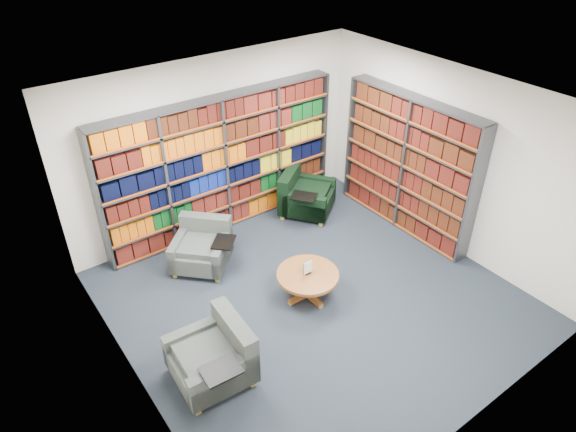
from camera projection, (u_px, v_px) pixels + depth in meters
room_shell at (317, 214)px, 6.36m from camera, size 5.02×5.02×2.82m
bookshelf_back at (223, 165)px, 8.10m from camera, size 4.00×0.28×2.20m
bookshelf_right at (407, 165)px, 8.09m from camera, size 0.28×2.50×2.20m
chair_teal_left at (203, 247)px, 7.64m from camera, size 1.09×1.09×0.70m
chair_green_right at (303, 196)px, 8.83m from camera, size 1.15×1.15×0.75m
chair_teal_front at (217, 357)px, 5.86m from camera, size 0.88×1.00×0.76m
coffee_table at (308, 278)px, 6.99m from camera, size 0.85×0.85×0.60m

